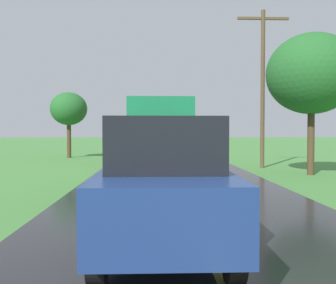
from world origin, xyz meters
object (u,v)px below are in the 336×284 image
object	(u,v)px
banana_truck_near	(161,143)
following_car	(164,183)
banana_truck_far	(155,136)
utility_pole_roadside	(263,82)
roadside_tree_near_left	(312,74)
roadside_tree_mid_right	(69,109)

from	to	relation	value
banana_truck_near	following_car	bearing A→B (deg)	-90.64
banana_truck_near	banana_truck_far	distance (m)	12.30
utility_pole_roadside	banana_truck_far	bearing A→B (deg)	134.79
banana_truck_far	roadside_tree_near_left	size ratio (longest dim) A/B	1.00
banana_truck_near	roadside_tree_near_left	world-z (taller)	roadside_tree_near_left
utility_pole_roadside	roadside_tree_near_left	size ratio (longest dim) A/B	1.32
banana_truck_far	utility_pole_roadside	bearing A→B (deg)	-45.21
banana_truck_near	utility_pole_roadside	size ratio (longest dim) A/B	0.76
utility_pole_roadside	roadside_tree_near_left	distance (m)	3.26
roadside_tree_near_left	following_car	world-z (taller)	roadside_tree_near_left
roadside_tree_mid_right	following_car	size ratio (longest dim) A/B	1.07
utility_pole_roadside	roadside_tree_near_left	bearing A→B (deg)	-69.46
following_car	banana_truck_near	bearing A→B (deg)	89.36
utility_pole_roadside	following_car	size ratio (longest dim) A/B	1.87
banana_truck_near	utility_pole_roadside	bearing A→B (deg)	54.04
roadside_tree_mid_right	following_car	xyz separation A→B (m)	(5.88, -20.29, -2.19)
banana_truck_near	banana_truck_far	size ratio (longest dim) A/B	1.00
banana_truck_far	utility_pole_roadside	size ratio (longest dim) A/B	0.76
roadside_tree_near_left	roadside_tree_mid_right	bearing A→B (deg)	139.52
banana_truck_near	utility_pole_roadside	distance (m)	9.07
banana_truck_near	roadside_tree_near_left	distance (m)	7.84
utility_pole_roadside	banana_truck_near	bearing A→B (deg)	-125.96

